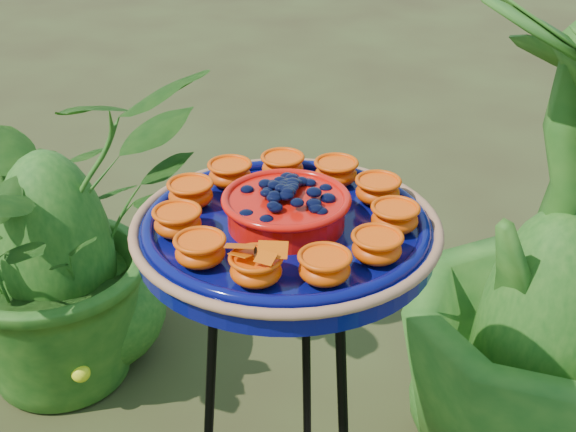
% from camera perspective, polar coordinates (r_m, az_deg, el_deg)
% --- Properties ---
extents(tripod_stand, '(0.31, 0.32, 0.80)m').
position_cam_1_polar(tripod_stand, '(1.29, -0.11, -14.34)').
color(tripod_stand, black).
rests_on(tripod_stand, ground).
extents(feeder_dish, '(0.43, 0.43, 0.10)m').
position_cam_1_polar(feeder_dish, '(1.08, -0.13, -0.68)').
color(feeder_dish, '#060A50').
rests_on(feeder_dish, tripod_stand).
extents(shrub_back_left, '(0.94, 0.96, 0.82)m').
position_cam_1_polar(shrub_back_left, '(2.01, -16.44, -0.96)').
color(shrub_back_left, '#1A4B14').
rests_on(shrub_back_left, ground).
extents(shrub_back_right, '(0.78, 0.78, 1.07)m').
position_cam_1_polar(shrub_back_right, '(1.65, 18.70, -3.21)').
color(shrub_back_right, '#1A4B14').
rests_on(shrub_back_right, ground).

